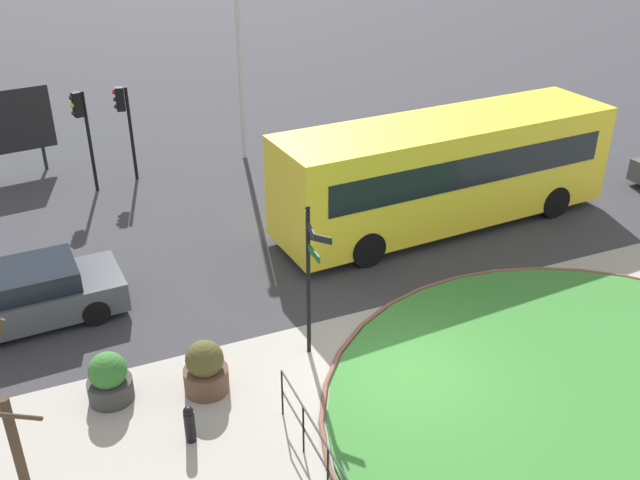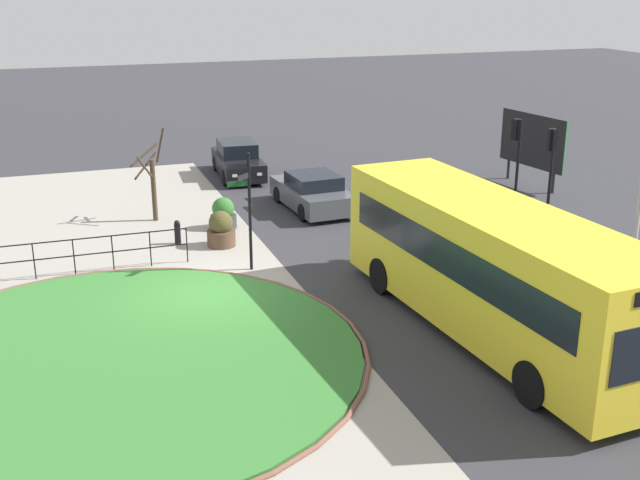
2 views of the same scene
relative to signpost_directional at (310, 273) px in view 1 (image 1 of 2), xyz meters
name	(u,v)px [view 1 (image 1 of 2)]	position (x,y,z in m)	size (l,w,h in m)	color
ground	(405,375)	(1.54, -1.49, -2.06)	(120.00, 120.00, 0.00)	#333338
sidewalk_paving	(450,428)	(1.54, -3.22, -2.05)	(32.00, 8.53, 0.02)	#9E998E
grass_island	(621,420)	(4.68, -4.39, -2.01)	(11.41, 11.41, 0.10)	#387A33
grass_kerb_ring	(621,420)	(4.68, -4.39, -2.00)	(11.72, 11.72, 0.11)	brown
signpost_directional	(310,273)	(0.00, 0.00, 0.00)	(0.49, 0.68, 3.57)	black
bollard_foreground	(190,424)	(-3.09, -1.60, -1.64)	(0.20, 0.20, 0.82)	black
bus_yellow	(445,170)	(6.12, 4.44, -0.34)	(10.47, 3.28, 3.20)	yellow
car_trailing	(31,296)	(-5.47, 3.86, -1.41)	(4.33, 2.13, 1.39)	#474C51
traffic_light_near	(82,119)	(-3.20, 11.02, 0.41)	(0.48, 0.32, 3.36)	black
traffic_light_far	(124,112)	(-1.81, 11.57, 0.31)	(0.48, 0.31, 3.21)	black
lamppost_tall	(238,34)	(2.37, 11.99, 2.41)	(0.32, 0.32, 8.34)	#B7B7BC
planter_near_signpost	(205,369)	(-2.42, -0.30, -1.52)	(0.91, 0.91, 1.18)	brown
planter_kerbside	(109,380)	(-4.26, 0.19, -1.56)	(0.90, 0.90, 1.10)	#383838
street_tree_bare	(8,437)	(-6.02, -1.92, -0.58)	(1.28, 1.23, 3.39)	#423323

